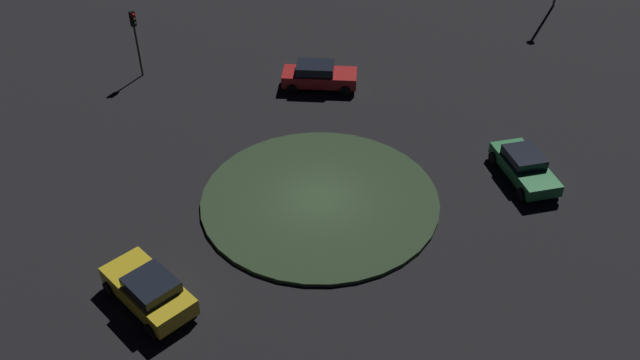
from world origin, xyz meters
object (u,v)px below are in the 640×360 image
Objects in this scene: car_green at (524,166)px; car_yellow at (149,290)px; car_red at (319,75)px; traffic_light_southwest at (135,31)px.

car_yellow is at bearing -77.25° from car_green.
car_red reaches higher than car_green.
car_red is 1.14× the size of traffic_light_southwest.
car_red is 11.08m from traffic_light_southwest.
car_red is (-14.67, 10.95, -0.00)m from car_yellow.
car_green is at bearing -108.02° from car_yellow.
traffic_light_southwest is (-4.35, -9.96, 2.16)m from car_red.
car_yellow is 1.09× the size of traffic_light_southwest.
car_red is 1.11× the size of car_green.
traffic_light_southwest is (-15.69, -17.07, 2.22)m from car_green.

